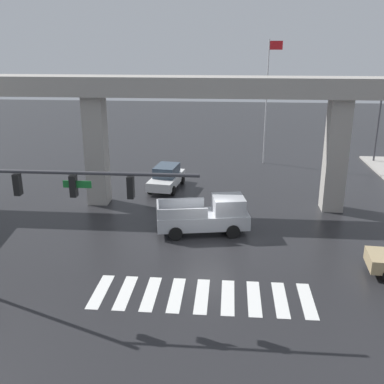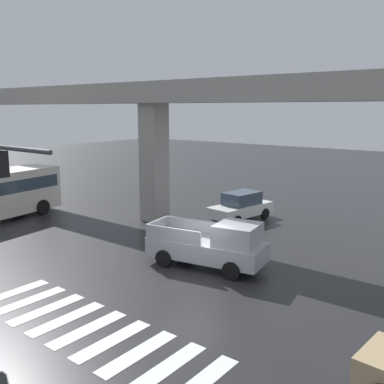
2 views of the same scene
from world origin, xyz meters
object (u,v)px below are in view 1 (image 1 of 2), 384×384
Objects in this scene: sedan_white at (166,177)px; street_lamp_far_north at (380,111)px; flagpole at (268,94)px; pickup_truck at (208,216)px; traffic_signal_mast at (46,198)px.

sedan_white is 19.99m from street_lamp_far_north.
pickup_truck is at bearing -104.96° from flagpole.
sedan_white is 0.62× the size of street_lamp_far_north.
flagpole is (4.23, 15.82, 5.06)m from pickup_truck.
traffic_signal_mast is at bearing -113.27° from flagpole.
flagpole is (10.13, 23.55, 1.48)m from traffic_signal_mast.
sedan_white is 0.52× the size of traffic_signal_mast.
pickup_truck reaches higher than sedan_white.
pickup_truck is at bearing 52.66° from traffic_signal_mast.
sedan_white is at bearing 81.00° from traffic_signal_mast.
pickup_truck is 17.13m from flagpole.
pickup_truck is 10.36m from traffic_signal_mast.
traffic_signal_mast is 0.83× the size of flagpole.
street_lamp_far_north is 0.69× the size of flagpole.
sedan_white is at bearing 113.75° from pickup_truck.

